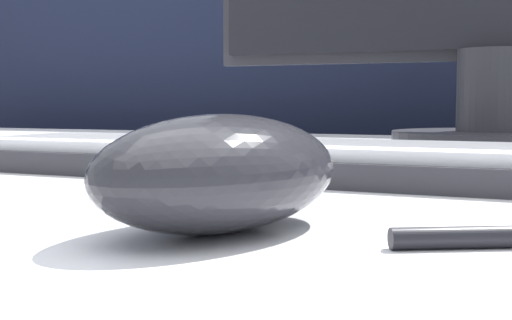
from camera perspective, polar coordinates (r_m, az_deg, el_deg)
partition_panel at (r=1.27m, az=13.86°, el=-8.61°), size 5.00×0.03×1.05m
computer_mouse_near at (r=0.29m, az=-2.87°, el=-1.03°), size 0.11×0.14×0.05m
keyboard at (r=0.51m, az=-0.70°, el=0.16°), size 0.45×0.14×0.02m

